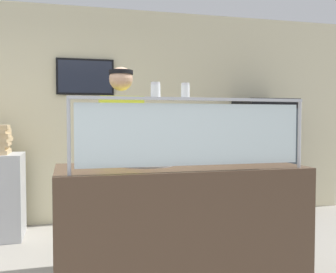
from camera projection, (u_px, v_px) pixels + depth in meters
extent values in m
plane|color=gray|center=(160.00, 261.00, 3.54)|extent=(12.00, 12.00, 0.00)
cube|color=beige|center=(131.00, 115.00, 5.05)|extent=(6.20, 0.08, 2.70)
cube|color=black|center=(85.00, 77.00, 4.82)|extent=(0.70, 0.04, 0.45)
cube|color=#1E2333|center=(85.00, 77.00, 4.80)|extent=(0.65, 0.01, 0.40)
cube|color=#4C3828|center=(180.00, 229.00, 2.92)|extent=(1.80, 0.76, 0.95)
cylinder|color=#B2B5BC|center=(69.00, 136.00, 2.38)|extent=(0.02, 0.02, 0.49)
cylinder|color=#B2B5BC|center=(299.00, 133.00, 2.78)|extent=(0.02, 0.02, 0.49)
cube|color=silver|center=(193.00, 135.00, 2.58)|extent=(1.54, 0.01, 0.41)
cube|color=#B2B5BC|center=(193.00, 99.00, 2.57)|extent=(1.60, 0.06, 0.02)
cylinder|color=#9EA0A8|center=(147.00, 165.00, 2.93)|extent=(0.41, 0.41, 0.01)
cylinder|color=tan|center=(147.00, 163.00, 2.93)|extent=(0.38, 0.38, 0.02)
cylinder|color=gold|center=(147.00, 161.00, 2.93)|extent=(0.33, 0.33, 0.01)
cube|color=#ADAFB7|center=(153.00, 160.00, 2.92)|extent=(0.11, 0.29, 0.01)
cylinder|color=white|center=(156.00, 91.00, 2.50)|extent=(0.06, 0.06, 0.08)
cylinder|color=white|center=(156.00, 93.00, 2.50)|extent=(0.05, 0.05, 0.05)
cylinder|color=silver|center=(156.00, 84.00, 2.50)|extent=(0.06, 0.06, 0.02)
cylinder|color=white|center=(185.00, 92.00, 2.55)|extent=(0.06, 0.06, 0.08)
cylinder|color=red|center=(185.00, 93.00, 2.55)|extent=(0.05, 0.05, 0.05)
cylinder|color=silver|center=(185.00, 84.00, 2.55)|extent=(0.05, 0.05, 0.02)
cylinder|color=#23232D|center=(109.00, 212.00, 3.46)|extent=(0.13, 0.13, 0.95)
cylinder|color=#23232D|center=(134.00, 210.00, 3.51)|extent=(0.13, 0.13, 0.95)
cube|color=#D8EA33|center=(121.00, 127.00, 3.45)|extent=(0.38, 0.21, 0.55)
sphere|color=tan|center=(121.00, 79.00, 3.43)|extent=(0.21, 0.21, 0.21)
cylinder|color=black|center=(121.00, 72.00, 3.43)|extent=(0.21, 0.21, 0.04)
cylinder|color=tan|center=(146.00, 139.00, 3.29)|extent=(0.08, 0.34, 0.08)
cube|color=black|center=(264.00, 159.00, 5.08)|extent=(0.67, 0.60, 1.56)
cube|color=#38424C|center=(277.00, 159.00, 4.78)|extent=(0.57, 0.02, 1.25)
cylinder|color=red|center=(258.00, 155.00, 4.83)|extent=(0.06, 0.06, 0.20)
cylinder|color=green|center=(265.00, 155.00, 4.85)|extent=(0.06, 0.06, 0.20)
cylinder|color=blue|center=(272.00, 154.00, 4.88)|extent=(0.06, 0.06, 0.20)
cylinder|color=blue|center=(279.00, 154.00, 4.90)|extent=(0.06, 0.06, 0.20)
cylinder|color=green|center=(286.00, 154.00, 4.93)|extent=(0.06, 0.06, 0.20)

